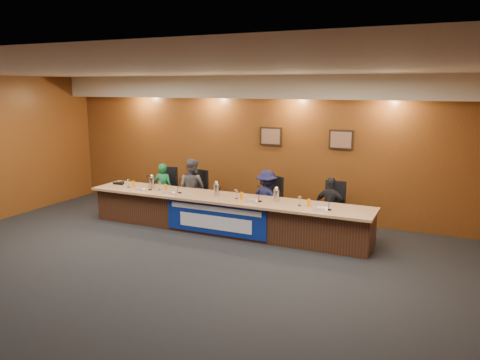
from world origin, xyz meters
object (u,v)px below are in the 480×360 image
object	(u,v)px
dais_body	(225,215)
panelist_d	(331,207)
office_chair_a	(166,193)
carafe_left	(152,183)
office_chair_b	(195,196)
office_chair_d	(332,211)
banner	(215,219)
panelist_c	(266,199)
office_chair_c	(268,204)
carafe_mid	(217,190)
panelist_a	(163,189)
carafe_right	(276,196)
panelist_b	(192,188)
speakerphone	(120,183)

from	to	relation	value
dais_body	panelist_d	xyz separation A→B (m)	(2.06, 0.64, 0.25)
office_chair_a	carafe_left	world-z (taller)	carafe_left
office_chair_b	office_chair_d	bearing A→B (deg)	18.01
banner	panelist_c	size ratio (longest dim) A/B	1.77
office_chair_b	office_chair_c	xyz separation A→B (m)	(1.82, 0.00, 0.00)
office_chair_d	carafe_mid	distance (m)	2.38
panelist_a	office_chair_b	distance (m)	0.80
banner	office_chair_a	xyz separation A→B (m)	(-1.93, 1.16, 0.10)
office_chair_a	carafe_right	xyz separation A→B (m)	(3.06, -0.70, 0.39)
office_chair_b	panelist_a	bearing A→B (deg)	-154.74
office_chair_d	carafe_mid	size ratio (longest dim) A/B	1.87
office_chair_c	carafe_mid	distance (m)	1.21
panelist_b	office_chair_b	world-z (taller)	panelist_b
dais_body	carafe_left	size ratio (longest dim) A/B	23.40
panelist_a	panelist_b	bearing A→B (deg)	170.56
banner	panelist_b	distance (m)	1.59
office_chair_c	panelist_d	bearing A→B (deg)	18.27
panelist_b	office_chair_b	distance (m)	0.23
office_chair_b	carafe_right	distance (m)	2.41
panelist_a	office_chair_a	world-z (taller)	panelist_a
banner	carafe_mid	bearing A→B (deg)	113.19
panelist_d	office_chair_c	bearing A→B (deg)	1.55
panelist_b	carafe_right	distance (m)	2.36
panelist_c	office_chair_d	bearing A→B (deg)	-163.48
panelist_c	carafe_mid	size ratio (longest dim) A/B	4.83
panelist_b	panelist_d	world-z (taller)	panelist_b
office_chair_d	panelist_d	bearing A→B (deg)	-86.95
panelist_d	carafe_right	bearing A→B (deg)	38.49
carafe_right	office_chair_c	bearing A→B (deg)	122.47
carafe_right	panelist_b	bearing A→B (deg)	165.16
carafe_mid	dais_body	bearing A→B (deg)	15.72
panelist_a	panelist_b	world-z (taller)	panelist_b
panelist_c	office_chair_a	distance (m)	2.62
office_chair_b	office_chair_c	distance (m)	1.82
banner	carafe_mid	world-z (taller)	carafe_mid
office_chair_d	carafe_left	size ratio (longest dim) A/B	1.87
speakerphone	panelist_c	bearing A→B (deg)	9.83
panelist_c	office_chair_d	world-z (taller)	panelist_c
panelist_c	office_chair_c	size ratio (longest dim) A/B	2.58
panelist_a	panelist_d	bearing A→B (deg)	170.56
panelist_c	carafe_left	bearing A→B (deg)	27.25
panelist_a	carafe_left	xyz separation A→B (m)	(0.16, -0.65, 0.27)
panelist_b	panelist_c	world-z (taller)	panelist_b
office_chair_d	banner	bearing A→B (deg)	-147.58
office_chair_a	panelist_a	bearing A→B (deg)	-100.28
dais_body	office_chair_a	xyz separation A→B (m)	(-1.93, 0.74, 0.13)
office_chair_d	carafe_mid	bearing A→B (deg)	-157.39
office_chair_a	speakerphone	xyz separation A→B (m)	(-0.79, -0.69, 0.30)
banner	carafe_right	xyz separation A→B (m)	(1.12, 0.46, 0.49)
dais_body	carafe_left	distance (m)	1.85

